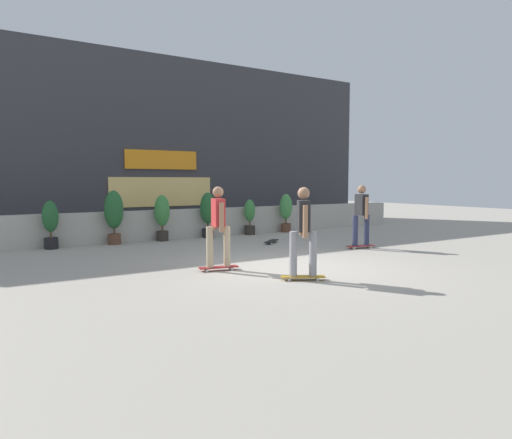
{
  "coord_description": "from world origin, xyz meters",
  "views": [
    {
      "loc": [
        -5.74,
        -7.68,
        1.81
      ],
      "look_at": [
        0.0,
        1.5,
        0.9
      ],
      "focal_mm": 32.34,
      "sensor_mm": 36.0,
      "label": 1
    }
  ],
  "objects_px": {
    "skater_by_wall_left": "(303,229)",
    "potted_plant_2": "(162,215)",
    "skater_by_wall_right": "(218,224)",
    "potted_plant_0": "(50,222)",
    "potted_plant_1": "(114,213)",
    "potted_plant_3": "(208,212)",
    "skater_far_left": "(361,213)",
    "potted_plant_4": "(250,216)",
    "potted_plant_5": "(286,210)",
    "skateboard_near_camera": "(272,241)"
  },
  "relations": [
    {
      "from": "skater_by_wall_left",
      "to": "potted_plant_2",
      "type": "bearing_deg",
      "value": 91.63
    },
    {
      "from": "skater_by_wall_right",
      "to": "skater_by_wall_left",
      "type": "relative_size",
      "value": 1.0
    },
    {
      "from": "skater_by_wall_right",
      "to": "potted_plant_0",
      "type": "bearing_deg",
      "value": 115.66
    },
    {
      "from": "potted_plant_0",
      "to": "potted_plant_1",
      "type": "distance_m",
      "value": 1.68
    },
    {
      "from": "potted_plant_3",
      "to": "skater_far_left",
      "type": "xyz_separation_m",
      "value": [
        2.45,
        -4.31,
        0.11
      ]
    },
    {
      "from": "potted_plant_4",
      "to": "potted_plant_5",
      "type": "relative_size",
      "value": 0.88
    },
    {
      "from": "potted_plant_0",
      "to": "skater_far_left",
      "type": "bearing_deg",
      "value": -31.3
    },
    {
      "from": "potted_plant_4",
      "to": "potted_plant_5",
      "type": "distance_m",
      "value": 1.51
    },
    {
      "from": "potted_plant_5",
      "to": "skateboard_near_camera",
      "type": "relative_size",
      "value": 1.79
    },
    {
      "from": "potted_plant_3",
      "to": "skater_far_left",
      "type": "relative_size",
      "value": 0.85
    },
    {
      "from": "skater_by_wall_right",
      "to": "skateboard_near_camera",
      "type": "height_order",
      "value": "skater_by_wall_right"
    },
    {
      "from": "potted_plant_1",
      "to": "potted_plant_2",
      "type": "bearing_deg",
      "value": -0.0
    },
    {
      "from": "potted_plant_2",
      "to": "skater_by_wall_right",
      "type": "distance_m",
      "value": 5.07
    },
    {
      "from": "skater_far_left",
      "to": "skater_by_wall_right",
      "type": "xyz_separation_m",
      "value": [
        -4.67,
        -0.72,
        0.0
      ]
    },
    {
      "from": "potted_plant_1",
      "to": "potted_plant_3",
      "type": "distance_m",
      "value": 2.96
    },
    {
      "from": "potted_plant_1",
      "to": "potted_plant_2",
      "type": "distance_m",
      "value": 1.44
    },
    {
      "from": "potted_plant_0",
      "to": "potted_plant_3",
      "type": "distance_m",
      "value": 4.64
    },
    {
      "from": "potted_plant_1",
      "to": "skater_far_left",
      "type": "xyz_separation_m",
      "value": [
        5.41,
        -4.31,
        0.04
      ]
    },
    {
      "from": "potted_plant_0",
      "to": "potted_plant_5",
      "type": "height_order",
      "value": "potted_plant_5"
    },
    {
      "from": "potted_plant_5",
      "to": "skater_by_wall_right",
      "type": "bearing_deg",
      "value": -136.46
    },
    {
      "from": "skater_far_left",
      "to": "skater_by_wall_left",
      "type": "distance_m",
      "value": 4.46
    },
    {
      "from": "potted_plant_3",
      "to": "potted_plant_0",
      "type": "bearing_deg",
      "value": 180.0
    },
    {
      "from": "potted_plant_4",
      "to": "skater_by_wall_left",
      "type": "height_order",
      "value": "skater_by_wall_left"
    },
    {
      "from": "potted_plant_0",
      "to": "skater_far_left",
      "type": "xyz_separation_m",
      "value": [
        7.08,
        -4.31,
        0.23
      ]
    },
    {
      "from": "potted_plant_5",
      "to": "potted_plant_4",
      "type": "bearing_deg",
      "value": -180.0
    },
    {
      "from": "skater_by_wall_left",
      "to": "potted_plant_5",
      "type": "bearing_deg",
      "value": 56.53
    },
    {
      "from": "potted_plant_1",
      "to": "potted_plant_3",
      "type": "height_order",
      "value": "potted_plant_1"
    },
    {
      "from": "potted_plant_3",
      "to": "skater_by_wall_right",
      "type": "bearing_deg",
      "value": -113.88
    },
    {
      "from": "potted_plant_5",
      "to": "skater_by_wall_right",
      "type": "height_order",
      "value": "skater_by_wall_right"
    },
    {
      "from": "potted_plant_1",
      "to": "skater_by_wall_right",
      "type": "xyz_separation_m",
      "value": [
        0.74,
        -5.02,
        0.04
      ]
    },
    {
      "from": "skater_far_left",
      "to": "skateboard_near_camera",
      "type": "height_order",
      "value": "skater_far_left"
    },
    {
      "from": "potted_plant_2",
      "to": "potted_plant_4",
      "type": "relative_size",
      "value": 1.17
    },
    {
      "from": "potted_plant_1",
      "to": "skater_far_left",
      "type": "distance_m",
      "value": 6.91
    },
    {
      "from": "potted_plant_2",
      "to": "potted_plant_3",
      "type": "xyz_separation_m",
      "value": [
        1.53,
        0.0,
        0.04
      ]
    },
    {
      "from": "potted_plant_4",
      "to": "skater_by_wall_right",
      "type": "xyz_separation_m",
      "value": [
        -3.79,
        -5.02,
        0.32
      ]
    },
    {
      "from": "potted_plant_3",
      "to": "skateboard_near_camera",
      "type": "bearing_deg",
      "value": -65.95
    },
    {
      "from": "potted_plant_2",
      "to": "potted_plant_4",
      "type": "bearing_deg",
      "value": 0.0
    },
    {
      "from": "skater_far_left",
      "to": "potted_plant_5",
      "type": "bearing_deg",
      "value": 81.87
    },
    {
      "from": "skater_far_left",
      "to": "skateboard_near_camera",
      "type": "xyz_separation_m",
      "value": [
        -1.47,
        2.11,
        -0.88
      ]
    },
    {
      "from": "potted_plant_2",
      "to": "potted_plant_5",
      "type": "bearing_deg",
      "value": 0.0
    },
    {
      "from": "potted_plant_1",
      "to": "potted_plant_5",
      "type": "relative_size",
      "value": 1.14
    },
    {
      "from": "potted_plant_2",
      "to": "skater_far_left",
      "type": "bearing_deg",
      "value": -47.29
    },
    {
      "from": "potted_plant_4",
      "to": "skater_by_wall_right",
      "type": "relative_size",
      "value": 0.7
    },
    {
      "from": "potted_plant_1",
      "to": "potted_plant_0",
      "type": "bearing_deg",
      "value": 180.0
    },
    {
      "from": "potted_plant_3",
      "to": "skater_by_wall_left",
      "type": "height_order",
      "value": "skater_by_wall_left"
    },
    {
      "from": "potted_plant_2",
      "to": "potted_plant_3",
      "type": "distance_m",
      "value": 1.53
    },
    {
      "from": "potted_plant_0",
      "to": "skater_by_wall_right",
      "type": "xyz_separation_m",
      "value": [
        2.41,
        -5.02,
        0.23
      ]
    },
    {
      "from": "potted_plant_3",
      "to": "skater_by_wall_left",
      "type": "xyz_separation_m",
      "value": [
        -1.34,
        -6.66,
        0.11
      ]
    },
    {
      "from": "potted_plant_0",
      "to": "potted_plant_4",
      "type": "height_order",
      "value": "potted_plant_0"
    },
    {
      "from": "potted_plant_0",
      "to": "potted_plant_2",
      "type": "relative_size",
      "value": 0.93
    }
  ]
}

